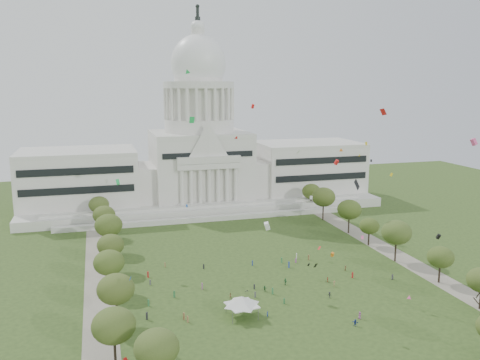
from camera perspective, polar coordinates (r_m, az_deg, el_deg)
The scene contains 32 objects.
ground at distance 139.53m, azimuth 5.23°, elevation -13.10°, with size 400.00×400.00×0.00m, color #30451C.
capitol at distance 239.47m, azimuth -4.53°, elevation 2.53°, with size 160.00×64.50×91.30m.
path_left at distance 159.05m, azimuth -15.58°, elevation -10.40°, with size 8.00×160.00×0.04m, color gray.
path_right at distance 185.19m, azimuth 15.89°, elevation -7.38°, with size 8.00×160.00×0.04m, color gray.
row_tree_l_0 at distance 108.01m, azimuth -13.99°, elevation -15.58°, with size 8.85×8.85×12.59m.
row_tree_l_1 at distance 125.12m, azimuth -13.78°, elevation -11.81°, with size 8.86×8.86×12.59m.
row_tree_r_1 at distance 157.24m, azimuth 21.60°, elevation -8.06°, with size 7.58×7.58×10.78m.
row_tree_l_2 at distance 144.22m, azimuth -14.50°, elevation -8.97°, with size 8.42×8.42×11.97m.
row_tree_r_2 at distance 170.33m, azimuth 17.17°, elevation -5.65°, with size 9.55×9.55×13.58m.
row_tree_l_3 at distance 160.09m, azimuth -14.33°, elevation -7.09°, with size 8.12×8.12×11.55m.
row_tree_r_3 at distance 185.03m, azimuth 14.32°, elevation -5.03°, with size 7.01×7.01×9.98m.
row_tree_l_4 at distance 177.51m, azimuth -14.55°, elevation -4.94°, with size 9.29×9.29×13.21m.
row_tree_r_4 at distance 197.74m, azimuth 12.18°, elevation -3.27°, with size 9.19×9.19×13.06m.
row_tree_l_5 at distance 195.72m, azimuth -15.02°, elevation -3.80°, with size 8.33×8.33×11.85m.
row_tree_r_5 at distance 214.52m, azimuth 9.36°, elevation -1.90°, with size 9.82×9.82×13.96m.
row_tree_l_6 at distance 213.38m, azimuth -15.57°, elevation -2.68°, with size 8.19×8.19×11.64m.
row_tree_r_6 at distance 231.75m, azimuth 8.02°, elevation -1.28°, with size 8.42×8.42×11.97m.
near_tree_0 at distance 99.41m, azimuth -9.35°, elevation -18.09°, with size 8.47×8.47×12.04m.
event_tent at distance 127.55m, azimuth 0.21°, elevation -13.38°, with size 11.10×11.10×5.37m.
person_0 at distance 157.37m, azimuth 16.74°, elevation -10.37°, with size 0.82×0.54×1.69m, color #4C4C51.
person_2 at distance 160.90m, azimuth 11.78°, elevation -9.66°, with size 0.82×0.51×1.69m, color olive.
person_3 at distance 140.98m, azimuth 10.02°, elevation -12.59°, with size 1.10×0.57×1.70m, color #26262B.
person_4 at distance 147.73m, azimuth 5.11°, elevation -11.29°, with size 1.17×0.64×1.99m, color #33723F.
person_5 at distance 143.24m, azimuth 2.79°, elevation -12.07°, with size 1.46×0.58×1.58m, color #33723F.
person_6 at distance 131.09m, azimuth 13.30°, elevation -14.56°, with size 0.87×0.57×1.79m, color #994C8C.
person_7 at distance 128.90m, azimuth 3.09°, elevation -14.80°, with size 0.54×0.39×1.47m, color navy.
person_8 at distance 138.76m, azimuth -1.11°, elevation -12.86°, with size 0.73×0.45×1.50m, color olive.
person_9 at distance 148.48m, azimuth 10.54°, elevation -11.38°, with size 1.09×0.56×1.69m, color olive.
person_10 at distance 151.56m, azimuth 9.81°, elevation -10.94°, with size 0.83×0.46×1.42m, color #B21E1E.
person_11 at distance 127.35m, azimuth 12.81°, elevation -15.35°, with size 1.55×0.61×1.67m, color navy.
distant_crowd at distance 148.25m, azimuth -1.18°, elevation -11.22°, with size 66.52×39.47×1.95m.
kite_swarm at distance 140.98m, azimuth 5.33°, elevation -1.38°, with size 90.29×97.59×57.12m.
Camera 1 is at (-46.88, -118.78, 56.23)m, focal length 38.00 mm.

